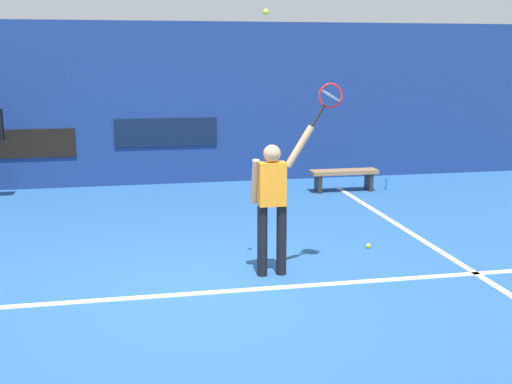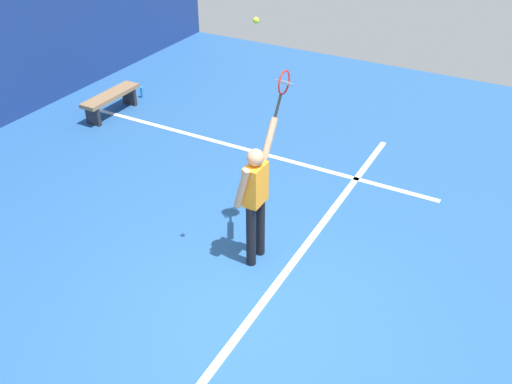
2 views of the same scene
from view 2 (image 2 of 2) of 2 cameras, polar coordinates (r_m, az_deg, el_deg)
ground_plane at (r=6.95m, az=-0.98°, el=-12.05°), size 18.00×18.00×0.00m
court_baseline at (r=6.91m, az=-0.18°, el=-12.32°), size 10.00×0.10×0.01m
court_sideline at (r=10.22m, az=-0.97°, el=4.33°), size 0.10×7.00×0.01m
tennis_player at (r=7.09m, az=-0.05°, el=-0.44°), size 0.79×0.31×1.93m
tennis_racket at (r=7.07m, az=2.81°, el=10.82°), size 0.46×0.27×0.60m
tennis_ball at (r=6.02m, az=0.00°, el=17.11°), size 0.07×0.07×0.07m
court_bench at (r=11.82m, az=-14.59°, el=9.19°), size 1.40×0.36×0.45m
water_bottle at (r=12.55m, az=-11.55°, el=9.93°), size 0.07×0.07×0.24m
spare_ball at (r=9.18m, az=0.20°, el=0.89°), size 0.07×0.07×0.07m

